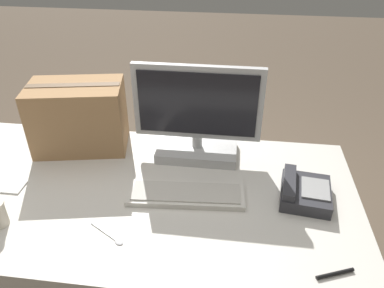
{
  "coord_description": "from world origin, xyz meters",
  "views": [
    {
      "loc": [
        0.39,
        -1.12,
        1.67
      ],
      "look_at": [
        0.23,
        0.14,
        0.86
      ],
      "focal_mm": 35.0,
      "sensor_mm": 36.0,
      "label": 1
    }
  ],
  "objects_px": {
    "pen_marker": "(335,274)",
    "spoon": "(111,237)",
    "cardboard_box": "(79,117)",
    "monitor": "(197,121)",
    "desk_phone": "(304,192)",
    "sticky_note_pad": "(14,187)",
    "keyboard": "(186,194)"
  },
  "relations": [
    {
      "from": "pen_marker",
      "to": "cardboard_box",
      "type": "bearing_deg",
      "value": -52.11
    },
    {
      "from": "keyboard",
      "to": "sticky_note_pad",
      "type": "relative_size",
      "value": 5.93
    },
    {
      "from": "spoon",
      "to": "cardboard_box",
      "type": "relative_size",
      "value": 0.33
    },
    {
      "from": "desk_phone",
      "to": "cardboard_box",
      "type": "distance_m",
      "value": 1.03
    },
    {
      "from": "cardboard_box",
      "to": "desk_phone",
      "type": "bearing_deg",
      "value": -14.48
    },
    {
      "from": "cardboard_box",
      "to": "pen_marker",
      "type": "xyz_separation_m",
      "value": [
        1.04,
        -0.61,
        -0.15
      ]
    },
    {
      "from": "pen_marker",
      "to": "desk_phone",
      "type": "bearing_deg",
      "value": -102.84
    },
    {
      "from": "monitor",
      "to": "pen_marker",
      "type": "height_order",
      "value": "monitor"
    },
    {
      "from": "monitor",
      "to": "sticky_note_pad",
      "type": "bearing_deg",
      "value": -154.56
    },
    {
      "from": "sticky_note_pad",
      "to": "monitor",
      "type": "bearing_deg",
      "value": 25.44
    },
    {
      "from": "pen_marker",
      "to": "sticky_note_pad",
      "type": "height_order",
      "value": "pen_marker"
    },
    {
      "from": "keyboard",
      "to": "sticky_note_pad",
      "type": "distance_m",
      "value": 0.7
    },
    {
      "from": "monitor",
      "to": "pen_marker",
      "type": "bearing_deg",
      "value": -50.46
    },
    {
      "from": "cardboard_box",
      "to": "sticky_note_pad",
      "type": "xyz_separation_m",
      "value": [
        -0.16,
        -0.34,
        -0.15
      ]
    },
    {
      "from": "cardboard_box",
      "to": "pen_marker",
      "type": "bearing_deg",
      "value": -30.37
    },
    {
      "from": "monitor",
      "to": "cardboard_box",
      "type": "height_order",
      "value": "monitor"
    },
    {
      "from": "monitor",
      "to": "cardboard_box",
      "type": "distance_m",
      "value": 0.54
    },
    {
      "from": "pen_marker",
      "to": "spoon",
      "type": "bearing_deg",
      "value": -26.6
    },
    {
      "from": "monitor",
      "to": "cardboard_box",
      "type": "relative_size",
      "value": 1.23
    },
    {
      "from": "keyboard",
      "to": "monitor",
      "type": "bearing_deg",
      "value": 84.46
    },
    {
      "from": "keyboard",
      "to": "sticky_note_pad",
      "type": "height_order",
      "value": "keyboard"
    },
    {
      "from": "keyboard",
      "to": "desk_phone",
      "type": "bearing_deg",
      "value": 2.59
    },
    {
      "from": "monitor",
      "to": "desk_phone",
      "type": "bearing_deg",
      "value": -29.32
    },
    {
      "from": "monitor",
      "to": "spoon",
      "type": "xyz_separation_m",
      "value": [
        -0.23,
        -0.54,
        -0.17
      ]
    },
    {
      "from": "spoon",
      "to": "pen_marker",
      "type": "xyz_separation_m",
      "value": [
        0.73,
        -0.06,
        0.0
      ]
    },
    {
      "from": "pen_marker",
      "to": "keyboard",
      "type": "bearing_deg",
      "value": -52.61
    },
    {
      "from": "desk_phone",
      "to": "sticky_note_pad",
      "type": "xyz_separation_m",
      "value": [
        -1.15,
        -0.09,
        -0.03
      ]
    },
    {
      "from": "desk_phone",
      "to": "spoon",
      "type": "height_order",
      "value": "desk_phone"
    },
    {
      "from": "desk_phone",
      "to": "monitor",
      "type": "bearing_deg",
      "value": 157.46
    },
    {
      "from": "pen_marker",
      "to": "sticky_note_pad",
      "type": "distance_m",
      "value": 1.24
    },
    {
      "from": "cardboard_box",
      "to": "pen_marker",
      "type": "height_order",
      "value": "cardboard_box"
    },
    {
      "from": "keyboard",
      "to": "pen_marker",
      "type": "bearing_deg",
      "value": -34.91
    }
  ]
}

